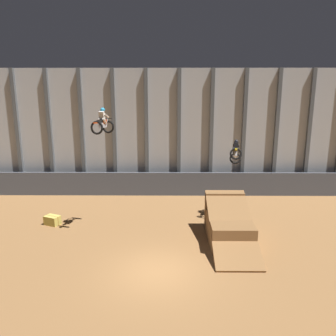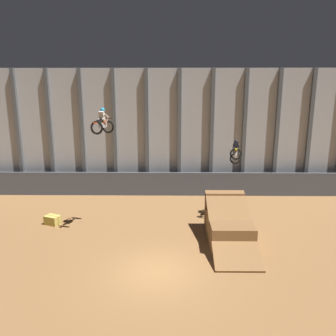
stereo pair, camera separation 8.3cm
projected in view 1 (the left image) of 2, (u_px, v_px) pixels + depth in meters
name	position (u px, v px, depth m)	size (l,w,h in m)	color
ground_plane	(157.00, 272.00, 14.88)	(60.00, 60.00, 0.00)	olive
arena_back_wall	(163.00, 132.00, 25.75)	(32.00, 0.40, 9.75)	#ADB2B7
lower_barrier	(163.00, 184.00, 25.69)	(31.36, 0.20, 1.85)	#474C56
dirt_ramp	(228.00, 225.00, 18.06)	(2.29, 5.30, 2.40)	brown
rider_bike_left_air	(103.00, 123.00, 17.97)	(1.10, 1.79, 1.49)	black
rider_bike_right_air	(236.00, 153.00, 20.28)	(1.02, 1.78, 1.66)	black
hay_bale_trackside	(52.00, 220.00, 20.12)	(1.06, 0.91, 0.57)	#CCB751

